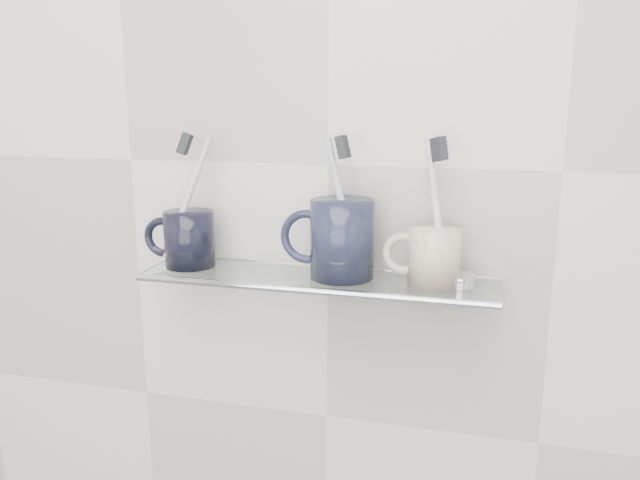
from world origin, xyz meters
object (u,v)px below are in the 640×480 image
(mug_left, at_px, (189,239))
(mug_center, at_px, (342,239))
(shelf_glass, at_px, (317,279))
(mug_right, at_px, (434,255))

(mug_left, relative_size, mug_center, 0.75)
(shelf_glass, relative_size, mug_center, 4.56)
(mug_left, xyz_separation_m, mug_center, (0.23, 0.00, 0.01))
(mug_center, bearing_deg, mug_left, 172.72)
(shelf_glass, xyz_separation_m, mug_left, (-0.20, 0.00, 0.05))
(shelf_glass, xyz_separation_m, mug_right, (0.16, 0.00, 0.04))
(mug_left, xyz_separation_m, mug_right, (0.36, 0.00, -0.00))
(mug_right, bearing_deg, shelf_glass, -156.67)
(mug_left, distance_m, mug_right, 0.36)
(shelf_glass, height_order, mug_left, mug_left)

